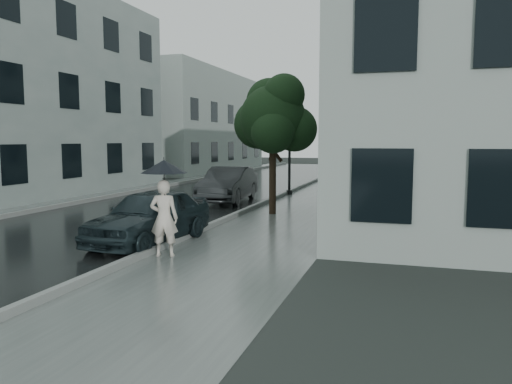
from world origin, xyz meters
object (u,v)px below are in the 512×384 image
(street_tree, at_px, (273,118))
(car_far, at_px, (228,184))
(lamp_post, at_px, (286,134))
(car_near, at_px, (150,216))
(pedestrian, at_px, (164,218))

(street_tree, relative_size, car_far, 1.09)
(car_far, bearing_deg, lamp_post, 61.01)
(street_tree, bearing_deg, car_far, 135.02)
(car_near, bearing_deg, street_tree, 80.04)
(street_tree, xyz_separation_m, lamp_post, (-1.01, 6.01, -0.49))
(lamp_post, bearing_deg, car_far, -105.08)
(car_near, bearing_deg, lamp_post, 93.00)
(street_tree, distance_m, lamp_post, 6.11)
(pedestrian, height_order, car_far, pedestrian)
(street_tree, xyz_separation_m, car_far, (-2.59, 2.59, -2.54))
(pedestrian, bearing_deg, lamp_post, -102.09)
(lamp_post, xyz_separation_m, car_near, (-0.59, -11.63, -2.09))
(pedestrian, relative_size, lamp_post, 0.35)
(car_near, bearing_deg, pedestrian, -43.50)
(pedestrian, height_order, street_tree, street_tree)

